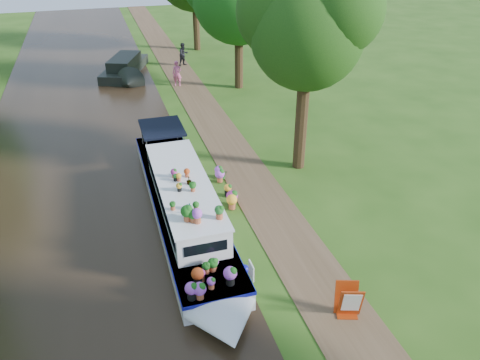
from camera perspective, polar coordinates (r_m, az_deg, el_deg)
name	(u,v)px	position (r m, az deg, el deg)	size (l,w,h in m)	color
ground	(241,213)	(18.89, 0.09, -4.00)	(100.00, 100.00, 0.00)	#284D13
canal_water	(86,239)	(18.35, -18.25, -6.83)	(10.00, 100.00, 0.02)	black
towpath	(269,208)	(19.21, 3.52, -3.37)	(2.20, 100.00, 0.03)	#4F3925
plant_boat	(185,205)	(17.91, -6.71, -3.05)	(2.29, 13.52, 2.26)	silver
tree_near_overhang	(307,23)	(20.32, 8.20, 18.41)	(5.52, 5.28, 8.99)	black
second_boat	(125,68)	(36.66, -13.85, 13.17)	(4.18, 7.59, 1.38)	black
sandwich_board	(348,302)	(14.61, 13.08, -14.26)	(0.73, 0.74, 1.09)	#A5300B
pedestrian_pink	(177,73)	(33.38, -7.68, 12.75)	(0.62, 0.41, 1.71)	#D35687
pedestrian_dark	(184,54)	(38.16, -6.90, 14.97)	(0.85, 0.66, 1.75)	black
verge_plant	(223,174)	(21.17, -2.10, 0.71)	(0.40, 0.35, 0.45)	#206D25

